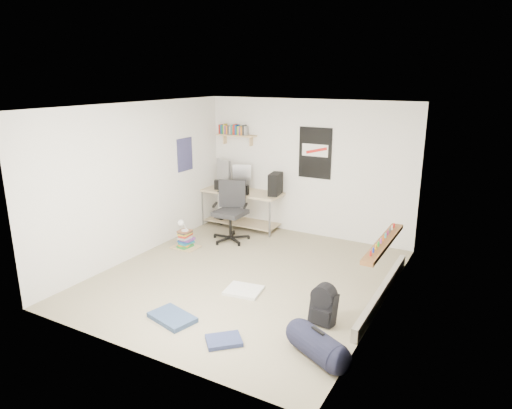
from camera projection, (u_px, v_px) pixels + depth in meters
The scene contains 26 objects.
floor at pixel (246, 277), 6.81m from camera, with size 4.00×4.50×0.01m, color gray.
ceiling at pixel (245, 106), 6.13m from camera, with size 4.00×4.50×0.01m, color white.
back_wall at pixel (307, 168), 8.37m from camera, with size 4.00×0.01×2.50m, color silver.
left_wall at pixel (139, 180), 7.41m from camera, with size 0.01×4.50×2.50m, color silver.
right_wall at pixel (387, 216), 5.53m from camera, with size 0.01×4.50×2.50m, color silver.
desk at pixel (242, 209), 8.98m from camera, with size 1.64×0.72×0.75m, color tan.
monitor_left at pixel (224, 177), 8.97m from camera, with size 0.41×0.10×0.46m, color #B0B1B5.
monitor_right at pixel (242, 180), 8.82m from camera, with size 0.36×0.09×0.39m, color #AFAFB5.
pc_tower at pixel (275, 184), 8.48m from camera, with size 0.18×0.39×0.40m, color black.
keyboard at pixel (228, 192), 8.68m from camera, with size 0.40×0.14×0.02m, color black.
speaker_left at pixel (217, 185), 8.90m from camera, with size 0.09×0.09×0.18m, color black.
speaker_right at pixel (246, 190), 8.50m from camera, with size 0.09×0.09×0.18m, color black.
office_chair at pixel (230, 214), 8.18m from camera, with size 0.71×0.71×1.08m, color #232326.
wall_shelf at pixel (236, 135), 8.80m from camera, with size 0.80×0.22×0.24m, color tan.
poster_back_wall at pixel (315, 153), 8.19m from camera, with size 0.62×0.03×0.92m, color black.
poster_left_wall at pixel (185, 155), 8.34m from camera, with size 0.02×0.42×0.60m, color navy.
window at pixel (390, 194), 5.76m from camera, with size 0.10×1.50×1.26m, color brown.
baseboard_heater at pixel (382, 292), 6.13m from camera, with size 0.08×2.50×0.18m, color #B7B2A8.
backpack at pixel (323, 308), 5.48m from camera, with size 0.30×0.24×0.40m, color black.
duffel_bag at pixel (317, 347), 4.81m from camera, with size 0.31×0.31×0.62m, color black.
tshirt at pixel (244, 290), 6.33m from camera, with size 0.48×0.41×0.04m, color silver.
jeans_a at pixel (172, 317), 5.60m from camera, with size 0.57×0.36×0.06m, color navy.
jeans_b at pixel (224, 340), 5.12m from camera, with size 0.39×0.29×0.05m, color navy.
book_stack at pixel (185, 239), 7.93m from camera, with size 0.44×0.36×0.30m, color brown.
desk_lamp at pixel (185, 227), 7.84m from camera, with size 0.12×0.20×0.20m, color white.
subwoofer at pixel (222, 216), 9.24m from camera, with size 0.23×0.23×0.25m, color black.
Camera 1 is at (3.18, -5.39, 2.90)m, focal length 32.00 mm.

